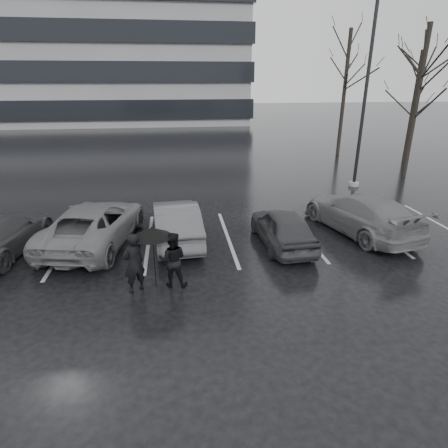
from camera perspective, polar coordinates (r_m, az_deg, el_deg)
ground at (r=11.14m, az=-0.68°, el=-7.20°), size 160.00×160.00×0.00m
office_building at (r=62.03m, az=-30.75°, el=27.02°), size 61.00×26.00×29.00m
car_main at (r=12.77m, az=8.91°, el=-0.50°), size 1.66×3.76×1.26m
car_west_a at (r=13.08m, az=-7.31°, el=0.45°), size 1.79×4.35×1.40m
car_west_b at (r=13.43m, az=-19.15°, el=0.02°), size 3.32×5.50×1.43m
car_east at (r=14.57m, az=20.07°, el=1.59°), size 3.17×5.34×1.45m
pedestrian_left at (r=10.07m, az=-13.60°, el=-5.83°), size 0.72×0.65×1.65m
pedestrian_right at (r=10.18m, az=-7.83°, el=-5.40°), size 0.83×0.69×1.56m
umbrella at (r=9.89m, az=-10.88°, el=-1.25°), size 1.03×1.03×1.74m
lamp_post at (r=20.48m, az=20.65°, el=17.32°), size 0.52×0.52×9.52m
stall_stripes at (r=13.33m, az=-5.40°, el=-2.30°), size 19.72×5.00×0.00m
tree_east at (r=23.75m, az=27.22°, el=15.89°), size 0.26×0.26×8.00m
tree_ne at (r=28.48m, az=26.85°, el=15.46°), size 0.26×0.26×7.00m
tree_north at (r=29.38m, az=17.81°, el=18.26°), size 0.26×0.26×8.50m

